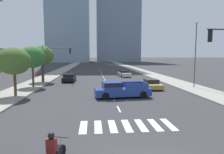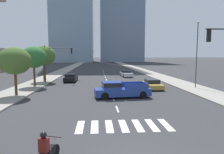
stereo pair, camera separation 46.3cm
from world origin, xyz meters
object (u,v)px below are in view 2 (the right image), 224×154
Objects in this scene: street_tree_second at (34,57)px; street_tree_nearest at (15,61)px; pickup_truck at (120,90)px; motorcycle_trailing at (45,153)px; sedan_black_0 at (71,78)px; street_lamp_east at (197,50)px; sedan_silver_2 at (126,74)px; street_tree_third at (44,56)px; sedan_gold_1 at (152,84)px; traffic_signal_far at (56,57)px.

street_tree_nearest is at bearing -90.00° from street_tree_second.
motorcycle_trailing is at bearing 65.83° from pickup_truck.
street_tree_nearest reaches higher than motorcycle_trailing.
pickup_truck is at bearing -152.28° from sedan_black_0.
street_lamp_east reaches higher than sedan_black_0.
sedan_silver_2 is at bearing -54.44° from sedan_black_0.
street_tree_nearest is at bearing -170.16° from street_lamp_east.
pickup_truck is at bearing -6.55° from street_tree_nearest.
street_tree_third is (-21.59, 7.82, -0.71)m from street_lamp_east.
motorcycle_trailing is 16.04m from street_tree_nearest.
street_tree_third is (-6.59, 25.84, 3.73)m from motorcycle_trailing.
street_tree_second reaches higher than street_tree_nearest.
street_tree_second is at bearing -90.00° from street_tree_third.
street_tree_nearest reaches higher than sedan_gold_1.
motorcycle_trailing is 0.46× the size of sedan_black_0.
sedan_black_0 is 0.97× the size of sedan_gold_1.
street_tree_second is at bearing 90.00° from street_tree_nearest.
sedan_black_0 is at bearing 7.56° from street_tree_third.
street_lamp_east is (7.06, -15.50, 4.42)m from sedan_silver_2.
sedan_black_0 is 7.89m from street_tree_second.
street_lamp_east reaches higher than sedan_silver_2.
street_lamp_east is (19.53, -7.05, 0.91)m from traffic_signal_far.
sedan_gold_1 is at bearing -25.00° from street_tree_third.
motorcycle_trailing is at bearing -79.77° from traffic_signal_far.
motorcycle_trailing is 0.40× the size of street_tree_nearest.
pickup_truck is 13.77m from street_tree_second.
sedan_silver_2 is 16.85m from street_tree_third.
motorcycle_trailing is 25.71m from traffic_signal_far.
street_tree_third reaches higher than street_tree_second.
street_tree_second reaches higher than sedan_gold_1.
sedan_silver_2 is (3.61, 20.50, -0.20)m from pickup_truck.
motorcycle_trailing is at bearing -129.79° from street_lamp_east.
street_lamp_east is (5.70, -0.41, 4.47)m from sedan_gold_1.
sedan_gold_1 is 0.83× the size of street_tree_second.
motorcycle_trailing is at bearing -72.36° from street_tree_second.
sedan_silver_2 is at bearing 52.93° from street_tree_nearest.
motorcycle_trailing is at bearing -27.77° from sedan_gold_1.
sedan_black_0 reaches higher than sedan_silver_2.
traffic_signal_far reaches higher than sedan_black_0.
traffic_signal_far reaches higher than sedan_silver_2.
street_lamp_east is at bearing -7.12° from street_tree_second.
sedan_gold_1 is at bearing -25.65° from traffic_signal_far.
street_tree_nearest is (-21.59, -3.74, -1.25)m from street_lamp_east.
pickup_truck is 15.32m from traffic_signal_far.
pickup_truck is 1.35× the size of sedan_black_0.
pickup_truck is at bearing -35.16° from street_tree_second.
traffic_signal_far reaches higher than street_tree_second.
pickup_truck is 12.51m from street_lamp_east.
street_tree_third is (0.00, 11.57, 0.54)m from street_tree_nearest.
sedan_black_0 is 13.22m from street_tree_nearest.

